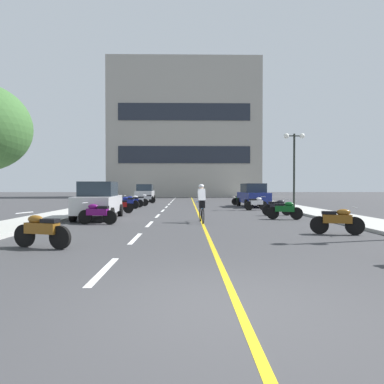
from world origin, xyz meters
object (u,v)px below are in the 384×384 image
(motorcycle_12, at_px, (146,198))
(street_lamp_mid, at_px, (294,153))
(motorcycle_2, at_px, (337,220))
(cyclist_rider, at_px, (202,202))
(motorcycle_3, at_px, (97,213))
(motorcycle_9, at_px, (132,201))
(motorcycle_1, at_px, (42,230))
(motorcycle_7, at_px, (256,203))
(motorcycle_4, at_px, (285,210))
(motorcycle_11, at_px, (241,199))
(motorcycle_5, at_px, (277,207))
(parked_car_far, at_px, (145,193))
(parked_car_mid, at_px, (253,195))
(parked_car_near, at_px, (99,200))
(motorcycle_10, at_px, (138,200))
(motorcycle_6, at_px, (119,205))
(motorcycle_8, at_px, (128,202))

(motorcycle_12, bearing_deg, street_lamp_mid, -36.97)
(motorcycle_2, distance_m, cyclist_rider, 5.84)
(motorcycle_3, distance_m, motorcycle_9, 11.55)
(motorcycle_2, bearing_deg, motorcycle_12, 112.76)
(motorcycle_1, height_order, motorcycle_9, same)
(motorcycle_7, relative_size, motorcycle_12, 0.98)
(motorcycle_4, bearing_deg, motorcycle_11, 90.25)
(motorcycle_12, bearing_deg, cyclist_rider, -75.32)
(motorcycle_7, bearing_deg, motorcycle_11, 89.85)
(motorcycle_1, xyz_separation_m, motorcycle_5, (8.70, 9.71, 0.00))
(parked_car_far, height_order, motorcycle_3, parked_car_far)
(motorcycle_11, height_order, cyclist_rider, cyclist_rider)
(parked_car_mid, distance_m, motorcycle_1, 19.90)
(motorcycle_4, bearing_deg, street_lamp_mid, 69.40)
(motorcycle_2, bearing_deg, motorcycle_9, 121.73)
(parked_car_near, height_order, motorcycle_10, parked_car_near)
(parked_car_far, bearing_deg, motorcycle_3, -88.40)
(motorcycle_12, bearing_deg, motorcycle_2, -67.24)
(motorcycle_1, bearing_deg, motorcycle_4, 41.59)
(motorcycle_5, xyz_separation_m, motorcycle_6, (-8.96, 1.58, 0.00))
(street_lamp_mid, xyz_separation_m, motorcycle_1, (-11.22, -14.82, -3.42))
(motorcycle_6, distance_m, motorcycle_11, 12.55)
(motorcycle_1, bearing_deg, motorcycle_6, 91.31)
(motorcycle_7, bearing_deg, motorcycle_3, -135.27)
(motorcycle_11, bearing_deg, parked_car_far, 144.00)
(motorcycle_3, xyz_separation_m, motorcycle_8, (-0.46, 10.07, 0.00))
(motorcycle_2, xyz_separation_m, motorcycle_12, (-8.79, 20.94, 0.00))
(motorcycle_1, distance_m, motorcycle_4, 11.33)
(parked_car_mid, distance_m, motorcycle_5, 8.08)
(motorcycle_6, bearing_deg, parked_car_mid, 35.17)
(parked_car_far, bearing_deg, motorcycle_7, -55.33)
(motorcycle_12, bearing_deg, motorcycle_9, -93.06)
(parked_car_near, bearing_deg, street_lamp_mid, 30.06)
(motorcycle_11, bearing_deg, parked_car_near, -126.00)
(parked_car_near, relative_size, motorcycle_1, 2.59)
(motorcycle_3, xyz_separation_m, motorcycle_5, (8.72, 4.15, 0.00))
(motorcycle_3, relative_size, cyclist_rider, 0.96)
(motorcycle_3, relative_size, motorcycle_12, 1.01)
(motorcycle_2, bearing_deg, motorcycle_1, -164.85)
(motorcycle_7, bearing_deg, motorcycle_9, 159.96)
(motorcycle_7, xyz_separation_m, motorcycle_12, (-8.45, 9.40, 0.00))
(cyclist_rider, bearing_deg, parked_car_near, 160.96)
(motorcycle_6, bearing_deg, motorcycle_11, 46.32)
(parked_car_near, xyz_separation_m, parked_car_far, (-0.04, 18.94, 0.00))
(motorcycle_5, bearing_deg, motorcycle_1, -131.86)
(motorcycle_2, relative_size, motorcycle_7, 1.02)
(motorcycle_3, height_order, cyclist_rider, cyclist_rider)
(motorcycle_9, distance_m, motorcycle_10, 1.52)
(motorcycle_3, bearing_deg, motorcycle_10, 90.76)
(motorcycle_2, height_order, motorcycle_9, same)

